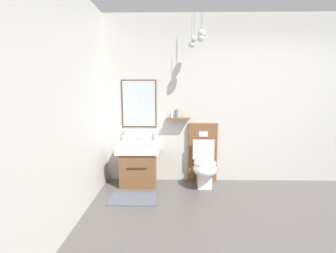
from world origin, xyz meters
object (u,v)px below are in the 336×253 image
Objects in this scene: toothbrush_cup at (124,138)px; soap_dispenser at (155,136)px; toilet at (204,162)px; vanity_sink_left at (139,162)px.

toothbrush_cup is 0.53m from soap_dispenser.
toilet is at bearing -12.06° from soap_dispenser.
toothbrush_cup is at bearing -178.95° from soap_dispenser.
vanity_sink_left is 0.52m from soap_dispenser.
vanity_sink_left is at bearing -31.60° from toothbrush_cup.
toilet is 1.39m from toothbrush_cup.
vanity_sink_left is 3.42× the size of toothbrush_cup.
soap_dispenser reaches higher than vanity_sink_left.
vanity_sink_left is at bearing -147.85° from soap_dispenser.
soap_dispenser is at bearing 32.15° from vanity_sink_left.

